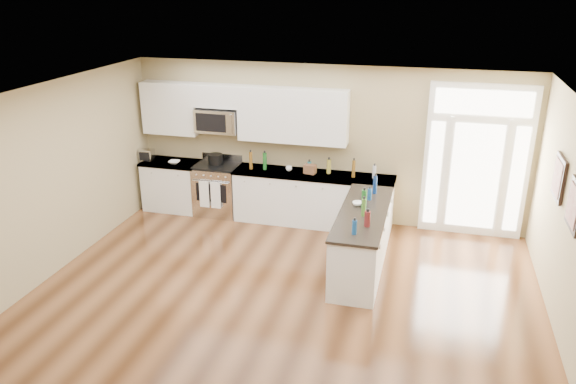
{
  "coord_description": "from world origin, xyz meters",
  "views": [
    {
      "loc": [
        1.81,
        -5.43,
        4.15
      ],
      "look_at": [
        -0.17,
        2.0,
        1.22
      ],
      "focal_mm": 35.0,
      "sensor_mm": 36.0,
      "label": 1
    }
  ],
  "objects": [
    {
      "name": "ground",
      "position": [
        0.0,
        0.0,
        0.0
      ],
      "size": [
        8.0,
        8.0,
        0.0
      ],
      "primitive_type": "plane",
      "color": "#452713"
    },
    {
      "name": "room_shell",
      "position": [
        0.0,
        0.0,
        1.71
      ],
      "size": [
        8.0,
        8.0,
        8.0
      ],
      "color": "tan",
      "rests_on": "ground"
    },
    {
      "name": "back_cabinet_left",
      "position": [
        -2.87,
        3.69,
        0.44
      ],
      "size": [
        1.1,
        0.66,
        0.94
      ],
      "color": "white",
      "rests_on": "ground"
    },
    {
      "name": "back_cabinet_right",
      "position": [
        -0.16,
        3.69,
        0.44
      ],
      "size": [
        2.85,
        0.66,
        0.94
      ],
      "color": "white",
      "rests_on": "ground"
    },
    {
      "name": "peninsula_cabinet",
      "position": [
        0.93,
        2.24,
        0.43
      ],
      "size": [
        0.69,
        2.32,
        0.94
      ],
      "color": "white",
      "rests_on": "ground"
    },
    {
      "name": "upper_cabinet_left",
      "position": [
        -2.88,
        3.83,
        1.93
      ],
      "size": [
        1.04,
        0.33,
        0.95
      ],
      "primitive_type": "cube",
      "color": "white",
      "rests_on": "room_shell"
    },
    {
      "name": "upper_cabinet_right",
      "position": [
        -0.57,
        3.83,
        1.93
      ],
      "size": [
        1.94,
        0.33,
        0.95
      ],
      "primitive_type": "cube",
      "color": "white",
      "rests_on": "room_shell"
    },
    {
      "name": "upper_cabinet_short",
      "position": [
        -1.95,
        3.83,
        2.2
      ],
      "size": [
        0.82,
        0.33,
        0.4
      ],
      "primitive_type": "cube",
      "color": "white",
      "rests_on": "room_shell"
    },
    {
      "name": "microwave",
      "position": [
        -1.95,
        3.8,
        1.76
      ],
      "size": [
        0.78,
        0.41,
        0.42
      ],
      "color": "silver",
      "rests_on": "room_shell"
    },
    {
      "name": "entry_door",
      "position": [
        2.55,
        3.95,
        1.3
      ],
      "size": [
        1.7,
        0.1,
        2.6
      ],
      "color": "white",
      "rests_on": "ground"
    },
    {
      "name": "wall_art_near",
      "position": [
        3.47,
        2.2,
        1.7
      ],
      "size": [
        0.05,
        0.58,
        0.58
      ],
      "color": "black",
      "rests_on": "room_shell"
    },
    {
      "name": "wall_art_far",
      "position": [
        3.47,
        1.2,
        1.7
      ],
      "size": [
        0.05,
        0.58,
        0.58
      ],
      "color": "black",
      "rests_on": "room_shell"
    },
    {
      "name": "kitchen_range",
      "position": [
        -1.97,
        3.69,
        0.48
      ],
      "size": [
        0.79,
        0.7,
        1.08
      ],
      "color": "silver",
      "rests_on": "ground"
    },
    {
      "name": "stockpot",
      "position": [
        -2.01,
        3.74,
        1.05
      ],
      "size": [
        0.31,
        0.31,
        0.21
      ],
      "primitive_type": "cylinder",
      "rotation": [
        0.0,
        0.0,
        -0.18
      ],
      "color": "black",
      "rests_on": "kitchen_range"
    },
    {
      "name": "toaster_oven",
      "position": [
        -3.35,
        3.64,
        1.05
      ],
      "size": [
        0.26,
        0.21,
        0.21
      ],
      "primitive_type": "cube",
      "rotation": [
        0.0,
        0.0,
        0.04
      ],
      "color": "silver",
      "rests_on": "back_cabinet_left"
    },
    {
      "name": "cardboard_box",
      "position": [
        -0.22,
        3.69,
        1.02
      ],
      "size": [
        0.22,
        0.18,
        0.16
      ],
      "primitive_type": "cube",
      "rotation": [
        0.0,
        0.0,
        -0.22
      ],
      "color": "brown",
      "rests_on": "back_cabinet_right"
    },
    {
      "name": "bowl_left",
      "position": [
        -2.77,
        3.6,
        0.97
      ],
      "size": [
        0.22,
        0.22,
        0.05
      ],
      "primitive_type": "imported",
      "rotation": [
        0.0,
        0.0,
        0.07
      ],
      "color": "white",
      "rests_on": "back_cabinet_left"
    },
    {
      "name": "bowl_peninsula",
      "position": [
        0.81,
        2.43,
        0.97
      ],
      "size": [
        0.18,
        0.18,
        0.05
      ],
      "primitive_type": "imported",
      "rotation": [
        0.0,
        0.0,
        -0.11
      ],
      "color": "white",
      "rests_on": "peninsula_cabinet"
    },
    {
      "name": "cup_counter",
      "position": [
        -0.61,
        3.73,
        0.98
      ],
      "size": [
        0.14,
        0.14,
        0.09
      ],
      "primitive_type": "imported",
      "rotation": [
        0.0,
        0.0,
        -0.27
      ],
      "color": "white",
      "rests_on": "back_cabinet_right"
    },
    {
      "name": "counter_bottles",
      "position": [
        0.36,
        2.94,
        1.07
      ],
      "size": [
        2.42,
        2.45,
        0.32
      ],
      "color": "#19591E",
      "rests_on": "back_cabinet_right"
    }
  ]
}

